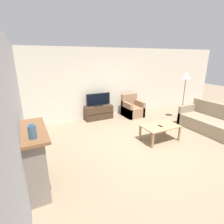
{
  "coord_description": "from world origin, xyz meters",
  "views": [
    {
      "loc": [
        -2.91,
        -3.45,
        2.37
      ],
      "look_at": [
        -0.77,
        0.8,
        0.85
      ],
      "focal_mm": 28.0,
      "sensor_mm": 36.0,
      "label": 1
    }
  ],
  "objects_px": {
    "mantel_vase_left": "(32,131)",
    "fireplace": "(35,158)",
    "coffee_table": "(160,127)",
    "tv_stand": "(99,112)",
    "floor_lamp": "(186,80)",
    "tv": "(98,100)",
    "remote": "(160,126)",
    "armchair": "(132,109)",
    "couch": "(211,123)"
  },
  "relations": [
    {
      "from": "remote",
      "to": "coffee_table",
      "type": "bearing_deg",
      "value": 34.53
    },
    {
      "from": "floor_lamp",
      "to": "tv",
      "type": "bearing_deg",
      "value": 153.46
    },
    {
      "from": "mantel_vase_left",
      "to": "tv",
      "type": "relative_size",
      "value": 0.27
    },
    {
      "from": "floor_lamp",
      "to": "fireplace",
      "type": "bearing_deg",
      "value": -164.46
    },
    {
      "from": "couch",
      "to": "coffee_table",
      "type": "bearing_deg",
      "value": 172.8
    },
    {
      "from": "fireplace",
      "to": "floor_lamp",
      "type": "relative_size",
      "value": 0.69
    },
    {
      "from": "tv_stand",
      "to": "coffee_table",
      "type": "height_order",
      "value": "tv_stand"
    },
    {
      "from": "coffee_table",
      "to": "tv_stand",
      "type": "bearing_deg",
      "value": 109.43
    },
    {
      "from": "mantel_vase_left",
      "to": "tv_stand",
      "type": "xyz_separation_m",
      "value": [
        2.46,
        3.34,
        -1.01
      ]
    },
    {
      "from": "tv",
      "to": "fireplace",
      "type": "bearing_deg",
      "value": -129.86
    },
    {
      "from": "coffee_table",
      "to": "couch",
      "type": "bearing_deg",
      "value": -7.2
    },
    {
      "from": "tv_stand",
      "to": "armchair",
      "type": "xyz_separation_m",
      "value": [
        1.39,
        -0.28,
        0.02
      ]
    },
    {
      "from": "fireplace",
      "to": "tv",
      "type": "height_order",
      "value": "fireplace"
    },
    {
      "from": "tv",
      "to": "coffee_table",
      "type": "xyz_separation_m",
      "value": [
        0.89,
        -2.52,
        -0.36
      ]
    },
    {
      "from": "floor_lamp",
      "to": "tv_stand",
      "type": "bearing_deg",
      "value": 153.42
    },
    {
      "from": "armchair",
      "to": "coffee_table",
      "type": "bearing_deg",
      "value": -102.53
    },
    {
      "from": "tv_stand",
      "to": "floor_lamp",
      "type": "distance_m",
      "value": 3.51
    },
    {
      "from": "armchair",
      "to": "floor_lamp",
      "type": "height_order",
      "value": "floor_lamp"
    },
    {
      "from": "mantel_vase_left",
      "to": "tv",
      "type": "xyz_separation_m",
      "value": [
        2.46,
        3.34,
        -0.51
      ]
    },
    {
      "from": "floor_lamp",
      "to": "couch",
      "type": "bearing_deg",
      "value": -93.18
    },
    {
      "from": "armchair",
      "to": "couch",
      "type": "distance_m",
      "value": 2.89
    },
    {
      "from": "coffee_table",
      "to": "fireplace",
      "type": "bearing_deg",
      "value": -172.39
    },
    {
      "from": "mantel_vase_left",
      "to": "fireplace",
      "type": "bearing_deg",
      "value": 92.58
    },
    {
      "from": "couch",
      "to": "floor_lamp",
      "type": "height_order",
      "value": "floor_lamp"
    },
    {
      "from": "mantel_vase_left",
      "to": "armchair",
      "type": "relative_size",
      "value": 0.29
    },
    {
      "from": "mantel_vase_left",
      "to": "tv",
      "type": "bearing_deg",
      "value": 53.63
    },
    {
      "from": "coffee_table",
      "to": "floor_lamp",
      "type": "distance_m",
      "value": 2.56
    },
    {
      "from": "tv",
      "to": "coffee_table",
      "type": "bearing_deg",
      "value": -70.56
    },
    {
      "from": "fireplace",
      "to": "armchair",
      "type": "distance_m",
      "value": 4.71
    },
    {
      "from": "tv",
      "to": "remote",
      "type": "height_order",
      "value": "tv"
    },
    {
      "from": "mantel_vase_left",
      "to": "coffee_table",
      "type": "height_order",
      "value": "mantel_vase_left"
    },
    {
      "from": "armchair",
      "to": "couch",
      "type": "xyz_separation_m",
      "value": [
        1.47,
        -2.48,
        0.0
      ]
    },
    {
      "from": "tv",
      "to": "remote",
      "type": "relative_size",
      "value": 6.22
    },
    {
      "from": "mantel_vase_left",
      "to": "armchair",
      "type": "distance_m",
      "value": 5.01
    },
    {
      "from": "tv_stand",
      "to": "tv",
      "type": "distance_m",
      "value": 0.5
    },
    {
      "from": "armchair",
      "to": "floor_lamp",
      "type": "xyz_separation_m",
      "value": [
        1.54,
        -1.18,
        1.25
      ]
    },
    {
      "from": "tv",
      "to": "floor_lamp",
      "type": "bearing_deg",
      "value": -26.54
    },
    {
      "from": "armchair",
      "to": "coffee_table",
      "type": "relative_size",
      "value": 0.84
    },
    {
      "from": "tv",
      "to": "coffee_table",
      "type": "distance_m",
      "value": 2.69
    },
    {
      "from": "mantel_vase_left",
      "to": "coffee_table",
      "type": "bearing_deg",
      "value": 13.81
    },
    {
      "from": "tv_stand",
      "to": "armchair",
      "type": "distance_m",
      "value": 1.41
    },
    {
      "from": "couch",
      "to": "tv_stand",
      "type": "bearing_deg",
      "value": 135.91
    },
    {
      "from": "tv_stand",
      "to": "remote",
      "type": "distance_m",
      "value": 2.7
    },
    {
      "from": "mantel_vase_left",
      "to": "remote",
      "type": "xyz_separation_m",
      "value": [
        3.31,
        0.78,
        -0.8
      ]
    },
    {
      "from": "remote",
      "to": "couch",
      "type": "xyz_separation_m",
      "value": [
        2.01,
        -0.21,
        -0.18
      ]
    },
    {
      "from": "fireplace",
      "to": "mantel_vase_left",
      "type": "bearing_deg",
      "value": -87.42
    },
    {
      "from": "coffee_table",
      "to": "floor_lamp",
      "type": "xyz_separation_m",
      "value": [
        2.04,
        1.05,
        1.13
      ]
    },
    {
      "from": "armchair",
      "to": "coffee_table",
      "type": "distance_m",
      "value": 2.29
    },
    {
      "from": "coffee_table",
      "to": "remote",
      "type": "height_order",
      "value": "remote"
    },
    {
      "from": "remote",
      "to": "couch",
      "type": "height_order",
      "value": "couch"
    }
  ]
}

